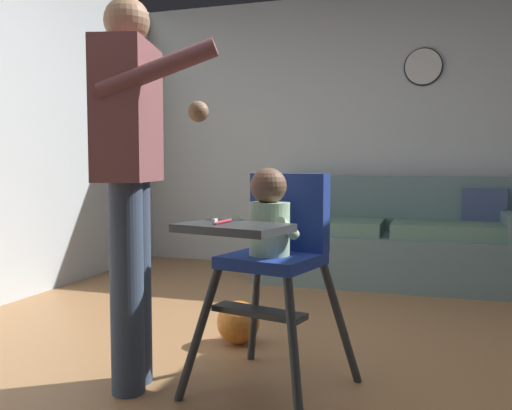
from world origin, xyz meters
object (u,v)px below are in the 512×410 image
adult_standing (131,171)px  wall_clock (423,67)px  toy_ball (238,322)px  high_chair (272,237)px  couch (389,241)px

adult_standing → wall_clock: bearing=56.0°
toy_ball → wall_clock: size_ratio=0.69×
high_chair → wall_clock: 3.18m
adult_standing → toy_ball: adult_standing is taller
couch → adult_standing: 2.79m
toy_ball → adult_standing: bearing=-108.9°
couch → high_chair: 2.48m
wall_clock → adult_standing: bearing=-110.0°
couch → adult_standing: (-0.88, -2.58, 0.60)m
couch → wall_clock: wall_clock is taller
couch → high_chair: high_chair is taller
couch → high_chair: (-0.31, -2.44, 0.33)m
adult_standing → wall_clock: (1.12, 3.06, 0.89)m
couch → toy_ball: bearing=-18.9°
adult_standing → wall_clock: size_ratio=4.95×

